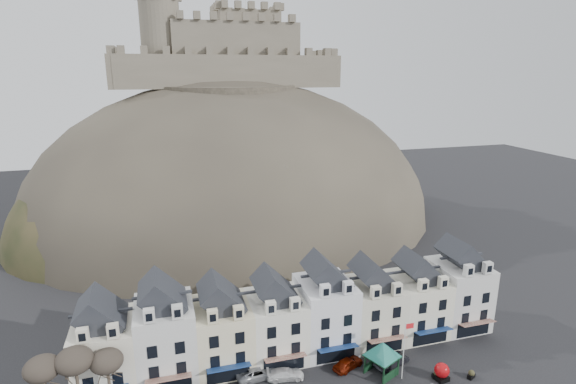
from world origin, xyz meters
The scene contains 15 objects.
townhouse_terrace centered at (0.15, 15.97, 5.30)m, with size 54.40×9.35×11.80m.
castle_hill centered at (1.25, 68.95, 0.11)m, with size 100.00×76.00×68.00m.
castle centered at (0.51, 75.93, 40.19)m, with size 50.20×22.20×22.00m.
tree_left_far centered at (-29.00, 10.50, 6.90)m, with size 3.61×3.61×8.24m.
tree_left_mid centered at (-26.00, 10.50, 7.24)m, with size 3.78×3.78×8.64m.
tree_left_near centered at (-23.00, 10.50, 6.55)m, with size 3.43×3.43×7.84m.
bus_shelter centered at (7.92, 8.44, 3.41)m, with size 6.30×6.30×4.39m.
red_buoy centered at (14.32, 5.47, 1.12)m, with size 1.77×1.77×2.19m.
flagpole centered at (9.97, 6.93, 4.37)m, with size 1.11×0.11×7.65m.
planter_west centered at (13.98, 5.90, 0.50)m, with size 1.13×0.73×1.04m.
planter_east centered at (18.00, 4.72, 0.51)m, with size 1.18×0.91×1.06m.
car_silver centered at (-6.66, 12.00, 0.75)m, with size 2.48×5.30×1.50m, color #9FA2A6.
car_white centered at (-3.56, 10.85, 0.65)m, with size 1.82×4.47×1.30m, color white.
car_maroon centered at (4.46, 10.55, 0.72)m, with size 1.69×4.20×1.43m, color #641505.
car_charcoal centered at (9.86, 9.50, 0.79)m, with size 1.68×4.81×1.58m, color black.
Camera 1 is at (-16.13, -33.54, 35.88)m, focal length 28.00 mm.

